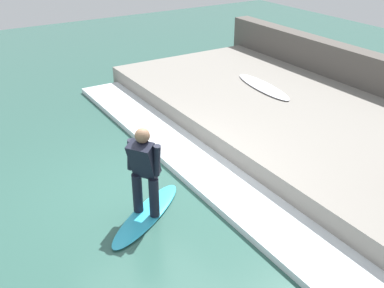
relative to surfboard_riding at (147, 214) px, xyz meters
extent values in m
plane|color=#2D564C|center=(0.34, 0.59, -0.03)|extent=(28.00, 28.00, 0.00)
cube|color=gray|center=(4.23, 0.59, 0.21)|extent=(4.40, 11.05, 0.47)
cube|color=silver|center=(1.51, 0.59, 0.03)|extent=(1.03, 10.50, 0.12)
ellipsoid|color=#2DADD1|center=(0.00, 0.00, 0.00)|extent=(1.82, 1.42, 0.06)
cylinder|color=black|center=(-0.08, 0.12, 0.37)|extent=(0.16, 0.16, 0.67)
cylinder|color=black|center=(0.08, -0.12, 0.37)|extent=(0.16, 0.16, 0.67)
cube|color=black|center=(0.00, 0.00, 1.00)|extent=(0.54, 0.54, 0.63)
sphere|color=#846047|center=(0.00, 0.00, 1.39)|extent=(0.23, 0.23, 0.23)
cylinder|color=black|center=(-0.12, 0.18, 1.03)|extent=(0.11, 0.18, 0.53)
cylinder|color=black|center=(0.12, -0.18, 1.03)|extent=(0.11, 0.18, 0.53)
ellipsoid|color=silver|center=(4.52, 2.62, 0.47)|extent=(0.73, 2.12, 0.06)
camera|label=1|loc=(-2.46, -5.33, 4.26)|focal=42.00mm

